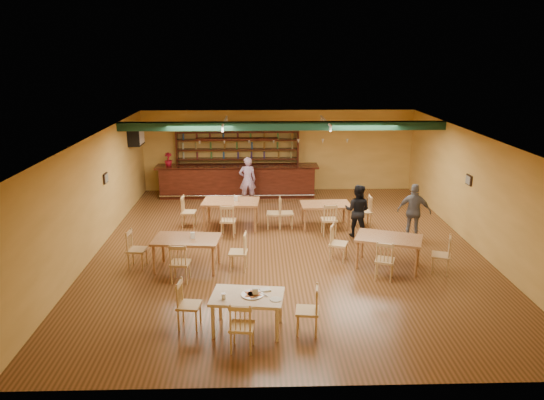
{
  "coord_description": "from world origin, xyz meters",
  "views": [
    {
      "loc": [
        -0.78,
        -12.98,
        5.08
      ],
      "look_at": [
        -0.39,
        0.6,
        1.15
      ],
      "focal_mm": 34.15,
      "sensor_mm": 36.0,
      "label": 1
    }
  ],
  "objects_px": {
    "dining_table_d": "(388,252)",
    "near_table": "(248,313)",
    "dining_table_b": "(325,215)",
    "dining_table_c": "(187,253)",
    "patron_bar": "(247,180)",
    "patron_right_a": "(357,211)",
    "bar_counter": "(238,181)",
    "dining_table_a": "(231,214)"
  },
  "relations": [
    {
      "from": "dining_table_b",
      "to": "patron_right_a",
      "type": "relative_size",
      "value": 0.97
    },
    {
      "from": "dining_table_a",
      "to": "near_table",
      "type": "xyz_separation_m",
      "value": [
        0.58,
        -5.93,
        -0.05
      ]
    },
    {
      "from": "dining_table_b",
      "to": "dining_table_d",
      "type": "relative_size",
      "value": 0.94
    },
    {
      "from": "bar_counter",
      "to": "dining_table_c",
      "type": "height_order",
      "value": "bar_counter"
    },
    {
      "from": "near_table",
      "to": "patron_bar",
      "type": "height_order",
      "value": "patron_bar"
    },
    {
      "from": "near_table",
      "to": "patron_bar",
      "type": "bearing_deg",
      "value": 98.19
    },
    {
      "from": "dining_table_d",
      "to": "near_table",
      "type": "height_order",
      "value": "dining_table_d"
    },
    {
      "from": "dining_table_c",
      "to": "patron_right_a",
      "type": "relative_size",
      "value": 1.04
    },
    {
      "from": "near_table",
      "to": "dining_table_b",
      "type": "bearing_deg",
      "value": 76.66
    },
    {
      "from": "dining_table_b",
      "to": "dining_table_a",
      "type": "bearing_deg",
      "value": 177.01
    },
    {
      "from": "patron_bar",
      "to": "patron_right_a",
      "type": "height_order",
      "value": "patron_bar"
    },
    {
      "from": "bar_counter",
      "to": "dining_table_a",
      "type": "relative_size",
      "value": 3.52
    },
    {
      "from": "dining_table_d",
      "to": "dining_table_a",
      "type": "bearing_deg",
      "value": 162.09
    },
    {
      "from": "bar_counter",
      "to": "dining_table_c",
      "type": "distance_m",
      "value": 6.57
    },
    {
      "from": "dining_table_c",
      "to": "dining_table_a",
      "type": "bearing_deg",
      "value": 78.69
    },
    {
      "from": "dining_table_c",
      "to": "patron_bar",
      "type": "height_order",
      "value": "patron_bar"
    },
    {
      "from": "dining_table_d",
      "to": "near_table",
      "type": "bearing_deg",
      "value": -119.55
    },
    {
      "from": "dining_table_c",
      "to": "dining_table_d",
      "type": "bearing_deg",
      "value": 5.07
    },
    {
      "from": "dining_table_b",
      "to": "near_table",
      "type": "height_order",
      "value": "dining_table_b"
    },
    {
      "from": "bar_counter",
      "to": "patron_bar",
      "type": "height_order",
      "value": "patron_bar"
    },
    {
      "from": "dining_table_b",
      "to": "patron_right_a",
      "type": "xyz_separation_m",
      "value": [
        0.8,
        -0.8,
        0.39
      ]
    },
    {
      "from": "dining_table_c",
      "to": "patron_bar",
      "type": "xyz_separation_m",
      "value": [
        1.36,
        5.67,
        0.41
      ]
    },
    {
      "from": "dining_table_b",
      "to": "dining_table_c",
      "type": "distance_m",
      "value": 4.76
    },
    {
      "from": "dining_table_a",
      "to": "patron_bar",
      "type": "height_order",
      "value": "patron_bar"
    },
    {
      "from": "dining_table_b",
      "to": "dining_table_d",
      "type": "height_order",
      "value": "dining_table_d"
    },
    {
      "from": "patron_bar",
      "to": "patron_right_a",
      "type": "xyz_separation_m",
      "value": [
        3.15,
        -3.49,
        -0.05
      ]
    },
    {
      "from": "dining_table_b",
      "to": "dining_table_c",
      "type": "relative_size",
      "value": 0.93
    },
    {
      "from": "dining_table_d",
      "to": "patron_bar",
      "type": "xyz_separation_m",
      "value": [
        -3.5,
        5.7,
        0.42
      ]
    },
    {
      "from": "patron_bar",
      "to": "dining_table_d",
      "type": "bearing_deg",
      "value": 113.91
    },
    {
      "from": "bar_counter",
      "to": "dining_table_b",
      "type": "distance_m",
      "value": 4.45
    },
    {
      "from": "dining_table_a",
      "to": "dining_table_b",
      "type": "xyz_separation_m",
      "value": [
        2.8,
        -0.05,
        -0.05
      ]
    },
    {
      "from": "dining_table_c",
      "to": "dining_table_d",
      "type": "height_order",
      "value": "dining_table_c"
    },
    {
      "from": "dining_table_c",
      "to": "near_table",
      "type": "distance_m",
      "value": 3.26
    },
    {
      "from": "dining_table_c",
      "to": "patron_bar",
      "type": "bearing_deg",
      "value": 81.96
    },
    {
      "from": "patron_bar",
      "to": "dining_table_c",
      "type": "bearing_deg",
      "value": 68.92
    },
    {
      "from": "bar_counter",
      "to": "near_table",
      "type": "relative_size",
      "value": 4.34
    },
    {
      "from": "bar_counter",
      "to": "near_table",
      "type": "xyz_separation_m",
      "value": [
        0.51,
        -9.4,
        -0.21
      ]
    },
    {
      "from": "dining_table_a",
      "to": "near_table",
      "type": "height_order",
      "value": "dining_table_a"
    },
    {
      "from": "near_table",
      "to": "bar_counter",
      "type": "bearing_deg",
      "value": 100.39
    },
    {
      "from": "dining_table_c",
      "to": "bar_counter",
      "type": "bearing_deg",
      "value": 86.82
    },
    {
      "from": "patron_right_a",
      "to": "dining_table_b",
      "type": "bearing_deg",
      "value": -21.48
    },
    {
      "from": "dining_table_b",
      "to": "dining_table_d",
      "type": "distance_m",
      "value": 3.22
    }
  ]
}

